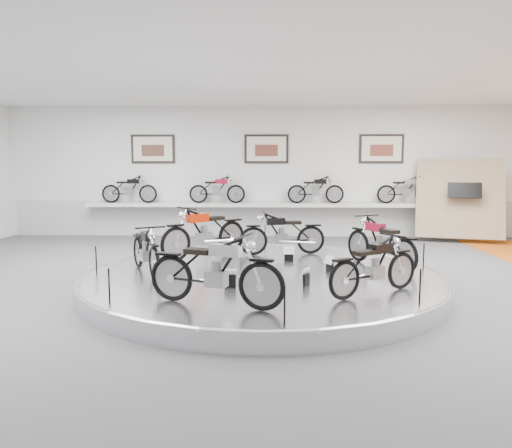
{
  "coord_description": "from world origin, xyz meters",
  "views": [
    {
      "loc": [
        0.13,
        -8.46,
        2.23
      ],
      "look_at": [
        -0.14,
        0.6,
        1.14
      ],
      "focal_mm": 35.0,
      "sensor_mm": 36.0,
      "label": 1
    }
  ],
  "objects_px": {
    "display_platform": "(263,281)",
    "bike_e": "(215,270)",
    "bike_f": "(374,265)",
    "shelf": "(266,205)",
    "bike_a": "(380,242)",
    "bike_c": "(205,232)",
    "bike_d": "(146,249)",
    "bike_b": "(282,233)"
  },
  "relations": [
    {
      "from": "display_platform",
      "to": "bike_e",
      "type": "height_order",
      "value": "bike_e"
    },
    {
      "from": "bike_f",
      "to": "shelf",
      "type": "bearing_deg",
      "value": 67.59
    },
    {
      "from": "bike_a",
      "to": "bike_e",
      "type": "height_order",
      "value": "bike_e"
    },
    {
      "from": "bike_c",
      "to": "bike_f",
      "type": "height_order",
      "value": "bike_c"
    },
    {
      "from": "shelf",
      "to": "bike_d",
      "type": "distance_m",
      "value": 6.88
    },
    {
      "from": "bike_b",
      "to": "bike_c",
      "type": "bearing_deg",
      "value": 1.97
    },
    {
      "from": "shelf",
      "to": "bike_b",
      "type": "xyz_separation_m",
      "value": [
        0.38,
        -4.59,
        -0.23
      ]
    },
    {
      "from": "bike_e",
      "to": "bike_f",
      "type": "bearing_deg",
      "value": 35.75
    },
    {
      "from": "bike_c",
      "to": "bike_d",
      "type": "relative_size",
      "value": 1.21
    },
    {
      "from": "shelf",
      "to": "bike_b",
      "type": "relative_size",
      "value": 6.95
    },
    {
      "from": "bike_c",
      "to": "bike_f",
      "type": "relative_size",
      "value": 1.23
    },
    {
      "from": "bike_c",
      "to": "bike_e",
      "type": "height_order",
      "value": "bike_c"
    },
    {
      "from": "bike_c",
      "to": "bike_b",
      "type": "bearing_deg",
      "value": 147.07
    },
    {
      "from": "bike_a",
      "to": "bike_b",
      "type": "xyz_separation_m",
      "value": [
        -1.81,
        1.27,
        -0.02
      ]
    },
    {
      "from": "display_platform",
      "to": "bike_b",
      "type": "distance_m",
      "value": 1.95
    },
    {
      "from": "bike_d",
      "to": "bike_f",
      "type": "distance_m",
      "value": 3.96
    },
    {
      "from": "bike_d",
      "to": "display_platform",
      "type": "bearing_deg",
      "value": 66.85
    },
    {
      "from": "bike_e",
      "to": "bike_d",
      "type": "bearing_deg",
      "value": 145.67
    },
    {
      "from": "bike_a",
      "to": "bike_b",
      "type": "relative_size",
      "value": 1.03
    },
    {
      "from": "bike_a",
      "to": "shelf",
      "type": "bearing_deg",
      "value": -7.84
    },
    {
      "from": "bike_a",
      "to": "bike_d",
      "type": "bearing_deg",
      "value": 70.96
    },
    {
      "from": "bike_b",
      "to": "bike_c",
      "type": "relative_size",
      "value": 0.86
    },
    {
      "from": "bike_c",
      "to": "bike_f",
      "type": "distance_m",
      "value": 4.11
    },
    {
      "from": "bike_d",
      "to": "bike_e",
      "type": "relative_size",
      "value": 0.88
    },
    {
      "from": "bike_b",
      "to": "bike_d",
      "type": "xyz_separation_m",
      "value": [
        -2.45,
        -1.97,
        -0.02
      ]
    },
    {
      "from": "display_platform",
      "to": "bike_a",
      "type": "xyz_separation_m",
      "value": [
        2.19,
        0.54,
        0.63
      ]
    },
    {
      "from": "display_platform",
      "to": "bike_f",
      "type": "distance_m",
      "value": 2.29
    },
    {
      "from": "bike_d",
      "to": "bike_b",
      "type": "bearing_deg",
      "value": 101.22
    },
    {
      "from": "display_platform",
      "to": "shelf",
      "type": "height_order",
      "value": "shelf"
    },
    {
      "from": "shelf",
      "to": "bike_c",
      "type": "height_order",
      "value": "bike_c"
    },
    {
      "from": "bike_a",
      "to": "bike_d",
      "type": "distance_m",
      "value": 4.32
    },
    {
      "from": "bike_c",
      "to": "bike_f",
      "type": "bearing_deg",
      "value": 89.8
    },
    {
      "from": "bike_d",
      "to": "bike_f",
      "type": "xyz_separation_m",
      "value": [
        3.74,
        -1.29,
        -0.0
      ]
    },
    {
      "from": "bike_d",
      "to": "bike_a",
      "type": "bearing_deg",
      "value": 71.84
    },
    {
      "from": "bike_b",
      "to": "bike_e",
      "type": "distance_m",
      "value": 4.06
    },
    {
      "from": "bike_b",
      "to": "bike_e",
      "type": "relative_size",
      "value": 0.93
    },
    {
      "from": "shelf",
      "to": "display_platform",
      "type": "bearing_deg",
      "value": -90.0
    },
    {
      "from": "display_platform",
      "to": "bike_c",
      "type": "height_order",
      "value": "bike_c"
    },
    {
      "from": "bike_a",
      "to": "bike_e",
      "type": "bearing_deg",
      "value": 105.05
    },
    {
      "from": "display_platform",
      "to": "bike_a",
      "type": "height_order",
      "value": "bike_a"
    },
    {
      "from": "bike_f",
      "to": "display_platform",
      "type": "bearing_deg",
      "value": 104.64
    },
    {
      "from": "shelf",
      "to": "bike_e",
      "type": "xyz_separation_m",
      "value": [
        -0.62,
        -8.53,
        -0.2
      ]
    }
  ]
}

